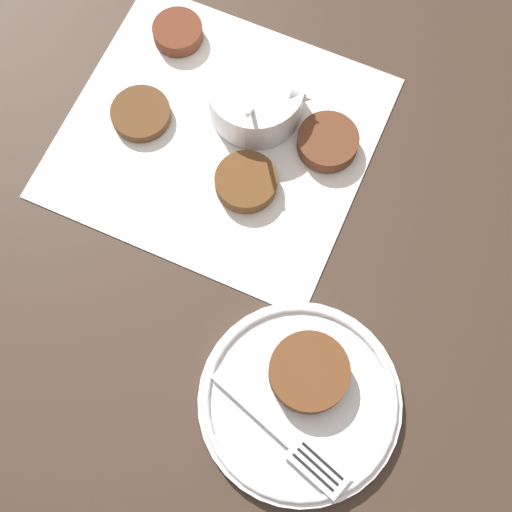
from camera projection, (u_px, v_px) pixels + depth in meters
name	position (u px, v px, depth m)	size (l,w,h in m)	color
ground_plane	(209.00, 124.00, 0.85)	(4.00, 4.00, 0.00)	#38281E
napkin	(218.00, 137.00, 0.84)	(0.41, 0.38, 0.00)	white
sauce_bowl	(256.00, 98.00, 0.83)	(0.12, 0.12, 0.09)	silver
fritter_0	(246.00, 182.00, 0.81)	(0.07, 0.07, 0.02)	brown
fritter_1	(327.00, 146.00, 0.82)	(0.07, 0.07, 0.02)	brown
fritter_2	(141.00, 114.00, 0.84)	(0.07, 0.07, 0.01)	brown
fritter_3	(178.00, 32.00, 0.87)	(0.06, 0.06, 0.02)	brown
serving_plate	(300.00, 401.00, 0.73)	(0.21, 0.21, 0.02)	silver
fritter_on_plate	(309.00, 372.00, 0.72)	(0.08, 0.08, 0.02)	brown
fork	(292.00, 443.00, 0.71)	(0.16, 0.10, 0.00)	silver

